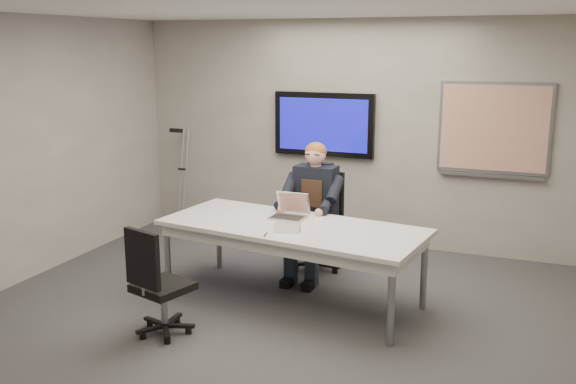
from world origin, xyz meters
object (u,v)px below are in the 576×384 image
at_px(office_chair_far, 318,240).
at_px(seated_person, 310,225).
at_px(office_chair_near, 160,302).
at_px(conference_table, 292,234).
at_px(laptop, 290,211).

relative_size(office_chair_far, seated_person, 0.75).
bearing_deg(seated_person, office_chair_near, -109.33).
distance_m(office_chair_near, seated_person, 2.00).
bearing_deg(conference_table, laptop, 122.95).
bearing_deg(office_chair_near, seated_person, -94.39).
bearing_deg(seated_person, office_chair_far, 90.73).
bearing_deg(office_chair_near, laptop, -98.97).
relative_size(conference_table, office_chair_near, 2.70).
xyz_separation_m(office_chair_far, office_chair_near, (-0.72, -2.12, -0.03)).
bearing_deg(laptop, seated_person, 85.77).
bearing_deg(office_chair_far, conference_table, -79.96).
height_order(office_chair_far, laptop, office_chair_far).
relative_size(office_chair_far, laptop, 3.12).
bearing_deg(seated_person, laptop, -93.95).
distance_m(conference_table, office_chair_near, 1.44).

